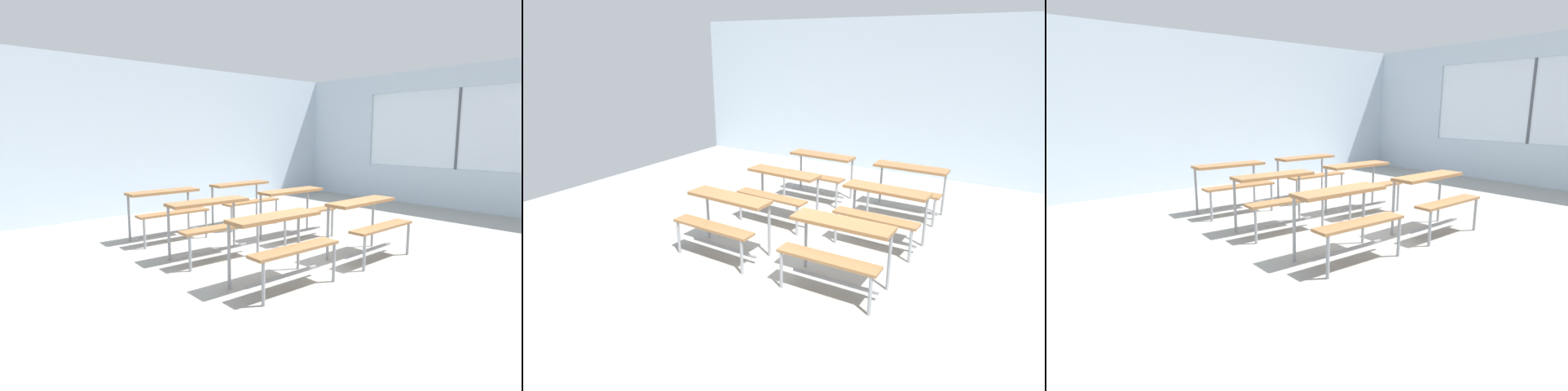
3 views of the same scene
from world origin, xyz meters
The scene contains 8 objects.
ground centered at (0.00, 0.00, -0.03)m, with size 10.00×9.00×0.05m, color #9E9E99.
wall_back centered at (0.00, 4.50, 1.50)m, with size 10.00×0.12×3.00m, color silver.
desk_bench_r0c0 centered at (-0.91, -0.30, 0.56)m, with size 1.11×0.62×0.74m.
desk_bench_r0c1 centered at (0.62, -0.32, 0.56)m, with size 1.11×0.60×0.74m.
desk_bench_r1c0 centered at (-0.90, 0.98, 0.56)m, with size 1.13×0.64×0.74m.
desk_bench_r1c1 centered at (0.65, 0.99, 0.56)m, with size 1.12×0.63×0.74m.
desk_bench_r2c0 centered at (-0.90, 2.22, 0.56)m, with size 1.12×0.63×0.74m.
desk_bench_r2c1 centered at (0.61, 2.23, 0.56)m, with size 1.10×0.60×0.74m.
Camera 2 is at (2.34, -4.18, 2.51)m, focal length 30.25 mm.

